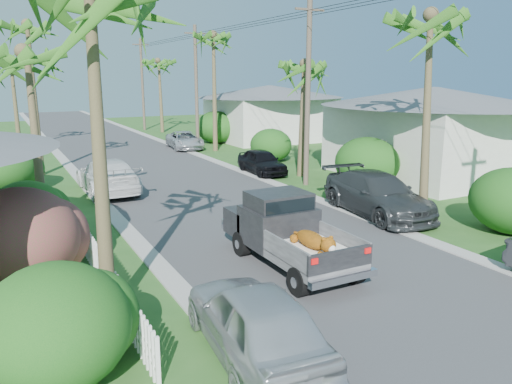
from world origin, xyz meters
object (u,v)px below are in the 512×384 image
pickup_truck (283,229)px  utility_pole_b (308,92)px  parked_car_rd (185,140)px  palm_r_a (434,17)px  parked_car_lf (108,176)px  palm_l_d (11,61)px  parked_car_rm (377,195)px  palm_l_b (27,53)px  palm_r_b (303,65)px  house_right_near (430,135)px  palm_r_c (213,36)px  utility_pole_c (196,87)px  parked_car_ln (255,321)px  palm_l_c (27,26)px  house_right_far (270,115)px  parked_car_rf (262,162)px  palm_r_d (159,61)px  utility_pole_d (142,84)px

pickup_truck → utility_pole_b: bearing=53.2°
parked_car_rd → palm_r_a: 23.04m
parked_car_lf → palm_l_d: bearing=-81.5°
parked_car_rm → palm_l_d: size_ratio=0.73×
palm_l_b → palm_r_b: 13.73m
parked_car_rm → utility_pole_b: size_ratio=0.62×
parked_car_rd → palm_r_a: palm_r_a is taller
parked_car_rd → pickup_truck: bearing=-96.9°
parked_car_rm → palm_l_d: 29.88m
palm_l_d → house_right_near: (19.50, -22.00, -4.22)m
palm_r_c → pickup_truck: bearing=-108.2°
palm_l_b → utility_pole_c: 20.30m
parked_car_ln → palm_r_c: 28.77m
palm_l_c → house_right_far: size_ratio=1.02×
pickup_truck → palm_r_b: palm_r_b is taller
parked_car_ln → parked_car_lf: (0.42, 15.73, 0.04)m
parked_car_rf → palm_r_d: size_ratio=0.50×
palm_l_b → palm_l_c: size_ratio=0.80×
parked_car_rd → parked_car_ln: bearing=-101.0°
parked_car_rm → palm_l_b: palm_l_b is taller
parked_car_rf → palm_r_a: (1.30, -10.59, 6.74)m
pickup_truck → parked_car_rf: size_ratio=1.28×
palm_r_d → house_right_far: bearing=-57.0°
parked_car_ln → utility_pole_b: size_ratio=0.49×
palm_r_a → utility_pole_d: 37.11m
house_right_far → parked_car_lf: bearing=-139.6°
parked_car_lf → palm_l_c: size_ratio=0.59×
parked_car_rd → palm_r_b: bearing=-74.9°
palm_l_b → utility_pole_b: bearing=4.6°
parked_car_rf → palm_l_d: palm_l_d is taller
palm_r_d → parked_car_rd: bearing=-99.3°
palm_r_a → utility_pole_d: bearing=91.1°
palm_l_d → palm_r_b: (13.10, -19.00, -0.49)m
palm_r_a → utility_pole_b: utility_pole_b is taller
palm_r_d → house_right_far: 12.79m
palm_l_b → parked_car_lf: bearing=50.3°
pickup_truck → palm_l_c: size_ratio=0.56×
palm_l_d → utility_pole_c: utility_pole_c is taller
utility_pole_c → utility_pole_d: size_ratio=1.00×
parked_car_ln → utility_pole_d: 44.11m
parked_car_rm → utility_pole_d: size_ratio=0.62×
parked_car_lf → palm_r_b: bearing=174.7°
palm_r_b → utility_pole_c: 13.11m
palm_r_b → utility_pole_b: size_ratio=0.80×
parked_car_rm → palm_r_d: 33.56m
palm_l_c → house_right_far: bearing=22.8°
parked_car_rf → palm_r_a: bearing=-80.0°
palm_l_c → palm_r_c: palm_r_c is taller
palm_l_c → house_right_far: 21.41m
parked_car_rd → utility_pole_b: (1.07, -14.95, 3.96)m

